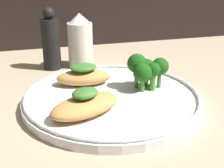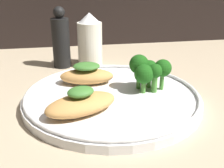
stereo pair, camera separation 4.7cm
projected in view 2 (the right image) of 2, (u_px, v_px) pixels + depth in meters
The scene contains 7 objects.
ground_plane at pixel (112, 105), 48.71cm from camera, with size 180.00×180.00×1.00cm, color tan.
plate at pixel (112, 97), 48.15cm from camera, with size 30.15×30.15×2.00cm.
grilled_meat_front at pixel (81, 103), 41.61cm from camera, with size 12.64×9.75×4.04cm.
grilled_meat_middle at pixel (87, 75), 52.29cm from camera, with size 10.43×6.01×3.98cm.
broccoli_bunch at pixel (149, 70), 48.57cm from camera, with size 7.25×5.59×6.29cm.
sauce_bottle at pixel (90, 41), 65.13cm from camera, with size 5.70×5.70×12.35cm.
pepper_grinder at pixel (61, 40), 63.96cm from camera, with size 3.98×3.98×13.84cm.
Camera 2 is at (-7.46, -43.05, 21.34)cm, focal length 45.00 mm.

